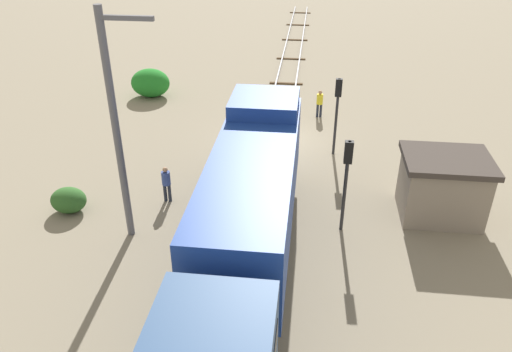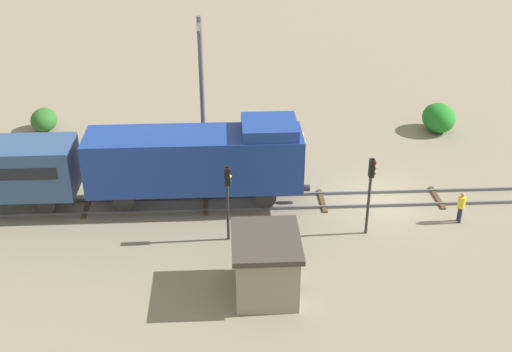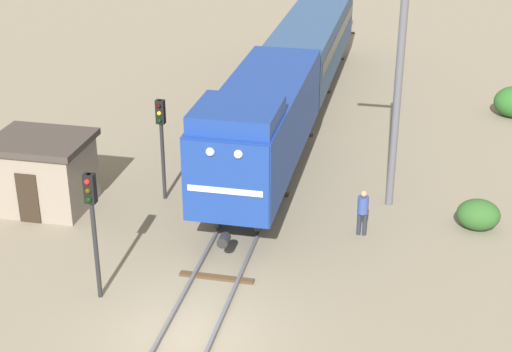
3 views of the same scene
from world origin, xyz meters
TOP-DOWN VIEW (x-y plane):
  - ground_plane at (0.00, 0.00)m, footprint 113.77×113.77m
  - railway_track at (0.00, -0.00)m, footprint 2.40×75.85m
  - locomotive at (0.00, 9.75)m, footprint 2.90×11.60m
  - passenger_car_leading at (0.00, 23.08)m, footprint 2.84×14.00m
  - traffic_signal_near at (-3.20, 1.43)m, footprint 0.32×0.34m
  - traffic_signal_mid at (-3.40, 8.28)m, footprint 0.32×0.34m
  - worker_by_signal at (4.20, 7.01)m, footprint 0.38×0.38m
  - catenary_mast at (4.94, 9.60)m, footprint 1.94×0.28m
  - relay_hut at (-7.50, 6.72)m, footprint 3.50×2.90m
  - bush_far at (8.16, 8.31)m, footprint 1.52×1.25m

SIDE VIEW (x-z plane):
  - ground_plane at x=0.00m, z-range 0.00..0.00m
  - railway_track at x=0.00m, z-range -0.01..0.15m
  - bush_far at x=8.16m, z-range 0.00..1.11m
  - worker_by_signal at x=4.20m, z-range 0.15..1.85m
  - relay_hut at x=-7.50m, z-range 0.02..2.76m
  - passenger_car_leading at x=0.00m, z-range 0.69..4.35m
  - traffic_signal_mid at x=-3.40m, z-range 0.78..4.74m
  - locomotive at x=0.00m, z-range 0.47..5.07m
  - traffic_signal_near at x=-3.20m, z-range 0.80..4.90m
  - catenary_mast at x=4.94m, z-range 0.25..9.15m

